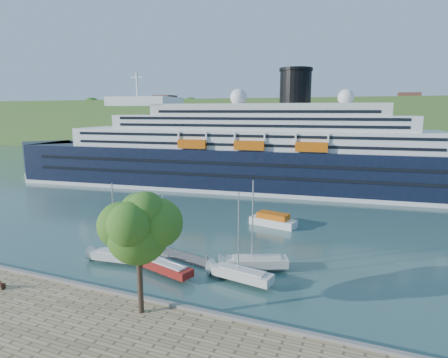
% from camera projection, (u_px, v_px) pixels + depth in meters
% --- Properties ---
extents(ground, '(400.00, 400.00, 0.00)m').
position_uv_depth(ground, '(109.00, 300.00, 38.02)').
color(ground, '#335B57').
rests_on(ground, ground).
extents(far_hillside, '(400.00, 50.00, 24.00)m').
position_uv_depth(far_hillside, '(318.00, 126.00, 168.20)').
color(far_hillside, '#365823').
rests_on(far_hillside, ground).
extents(quay_coping, '(220.00, 0.50, 0.30)m').
position_uv_depth(quay_coping, '(107.00, 290.00, 37.63)').
color(quay_coping, slate).
rests_on(quay_coping, promenade).
extents(cruise_ship, '(128.66, 32.71, 28.61)m').
position_uv_depth(cruise_ship, '(238.00, 130.00, 91.12)').
color(cruise_ship, black).
rests_on(cruise_ship, ground).
extents(promenade_tree, '(7.35, 7.35, 12.17)m').
position_uv_depth(promenade_tree, '(139.00, 248.00, 32.77)').
color(promenade_tree, '#285E18').
rests_on(promenade_tree, promenade).
extents(floating_pontoon, '(16.26, 5.98, 0.36)m').
position_uv_depth(floating_pontoon, '(196.00, 261.00, 47.48)').
color(floating_pontoon, slate).
rests_on(floating_pontoon, ground).
extents(sailboat_white_near, '(7.80, 2.97, 9.82)m').
position_uv_depth(sailboat_white_near, '(118.00, 226.00, 46.19)').
color(sailboat_white_near, silver).
rests_on(sailboat_white_near, ground).
extents(sailboat_red, '(7.54, 3.94, 9.38)m').
position_uv_depth(sailboat_red, '(167.00, 237.00, 42.77)').
color(sailboat_red, maroon).
rests_on(sailboat_red, ground).
extents(sailboat_white_far, '(8.39, 5.33, 10.54)m').
position_uv_depth(sailboat_white_far, '(257.00, 228.00, 44.11)').
color(sailboat_white_far, silver).
rests_on(sailboat_white_far, ground).
extents(tender_launch, '(8.20, 4.19, 2.16)m').
position_uv_depth(tender_launch, '(273.00, 219.00, 62.41)').
color(tender_launch, '#CA570B').
rests_on(tender_launch, ground).
extents(sailboat_extra, '(7.91, 3.34, 9.91)m').
position_uv_depth(sailboat_extra, '(243.00, 241.00, 40.88)').
color(sailboat_extra, silver).
rests_on(sailboat_extra, ground).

